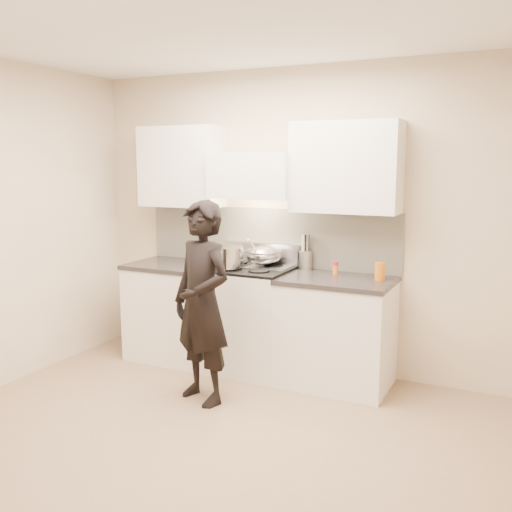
# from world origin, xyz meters

# --- Properties ---
(ground_plane) EXTENTS (4.00, 4.00, 0.00)m
(ground_plane) POSITION_xyz_m (0.00, 0.00, 0.00)
(ground_plane) COLOR #8A6B53
(room_shell) EXTENTS (4.04, 3.54, 2.70)m
(room_shell) POSITION_xyz_m (-0.06, 0.37, 1.60)
(room_shell) COLOR beige
(room_shell) RESTS_ON ground
(stove) EXTENTS (0.76, 0.65, 0.96)m
(stove) POSITION_xyz_m (-0.30, 1.42, 0.47)
(stove) COLOR silver
(stove) RESTS_ON ground
(counter_right) EXTENTS (0.92, 0.67, 0.92)m
(counter_right) POSITION_xyz_m (0.53, 1.43, 0.46)
(counter_right) COLOR silver
(counter_right) RESTS_ON ground
(counter_left) EXTENTS (0.82, 0.67, 0.92)m
(counter_left) POSITION_xyz_m (-1.08, 1.43, 0.46)
(counter_left) COLOR silver
(counter_left) RESTS_ON ground
(wok) EXTENTS (0.33, 0.40, 0.26)m
(wok) POSITION_xyz_m (-0.19, 1.52, 1.05)
(wok) COLOR silver
(wok) RESTS_ON stove
(stock_pot) EXTENTS (0.38, 0.31, 0.18)m
(stock_pot) POSITION_xyz_m (-0.43, 1.28, 1.05)
(stock_pot) COLOR silver
(stock_pot) RESTS_ON stove
(utensil_crock) EXTENTS (0.12, 0.12, 0.32)m
(utensil_crock) POSITION_xyz_m (0.15, 1.67, 1.02)
(utensil_crock) COLOR #B1B0B2
(utensil_crock) RESTS_ON counter_right
(spice_jar) EXTENTS (0.05, 0.05, 0.11)m
(spice_jar) POSITION_xyz_m (0.46, 1.58, 0.97)
(spice_jar) COLOR orange
(spice_jar) RESTS_ON counter_right
(oil_glass) EXTENTS (0.08, 0.08, 0.15)m
(oil_glass) POSITION_xyz_m (0.87, 1.49, 0.99)
(oil_glass) COLOR #BC620F
(oil_glass) RESTS_ON counter_right
(person) EXTENTS (0.67, 0.56, 1.58)m
(person) POSITION_xyz_m (-0.31, 0.65, 0.79)
(person) COLOR black
(person) RESTS_ON ground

